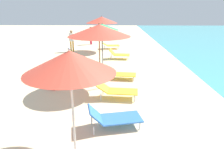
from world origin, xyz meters
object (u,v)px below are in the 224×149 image
object	(u,v)px
umbrella_second	(70,62)
cooler_box	(55,84)
lounger_third_inland	(117,90)
person_walking_mid	(91,34)
lounger_second_shoreside	(114,117)
umbrella_third	(99,30)
lounger_fourth_shoreside	(119,54)
person_walking_near	(72,39)
lounger_third_shoreside	(119,73)
umbrella_farthest	(102,20)
lounger_farthest_shoreside	(111,45)
umbrella_fourth	(102,27)

from	to	relation	value
umbrella_second	cooler_box	xyz separation A→B (m)	(-1.60, 4.09, -2.01)
lounger_third_inland	person_walking_mid	xyz separation A→B (m)	(-2.26, 11.99, 0.65)
lounger_second_shoreside	umbrella_third	world-z (taller)	umbrella_third
lounger_third_inland	lounger_fourth_shoreside	xyz separation A→B (m)	(0.20, 6.33, 0.00)
umbrella_second	person_walking_near	distance (m)	12.08
lounger_fourth_shoreside	person_walking_near	distance (m)	4.32
person_walking_mid	lounger_second_shoreside	bearing A→B (deg)	58.68
lounger_third_shoreside	person_walking_near	size ratio (longest dim) A/B	0.97
umbrella_farthest	lounger_third_inland	bearing A→B (deg)	-83.17
cooler_box	lounger_second_shoreside	bearing A→B (deg)	-49.96
lounger_fourth_shoreside	person_walking_mid	bearing A→B (deg)	118.57
lounger_farthest_shoreside	person_walking_mid	distance (m)	2.89
umbrella_third	cooler_box	size ratio (longest dim) A/B	5.09
umbrella_third	person_walking_near	size ratio (longest dim) A/B	1.67
lounger_third_shoreside	lounger_farthest_shoreside	distance (m)	7.62
lounger_fourth_shoreside	cooler_box	world-z (taller)	lounger_fourth_shoreside
umbrella_fourth	person_walking_near	distance (m)	4.59
lounger_third_shoreside	umbrella_fourth	world-z (taller)	umbrella_fourth
lounger_fourth_shoreside	umbrella_farthest	bearing A→B (deg)	121.08
lounger_farthest_shoreside	person_walking_mid	bearing A→B (deg)	125.21
umbrella_second	umbrella_fourth	world-z (taller)	umbrella_second
umbrella_fourth	person_walking_mid	bearing A→B (deg)	101.83
umbrella_farthest	person_walking_near	xyz separation A→B (m)	(-2.29, -0.25, -1.38)
lounger_third_shoreside	lounger_fourth_shoreside	bearing A→B (deg)	96.01
lounger_second_shoreside	lounger_third_inland	world-z (taller)	lounger_second_shoreside
lounger_third_shoreside	person_walking_mid	world-z (taller)	person_walking_mid
lounger_second_shoreside	lounger_fourth_shoreside	bearing A→B (deg)	76.24
umbrella_second	person_walking_near	world-z (taller)	umbrella_second
person_walking_mid	cooler_box	bearing A→B (deg)	48.10
umbrella_second	lounger_third_shoreside	size ratio (longest dim) A/B	1.59
umbrella_fourth	lounger_farthest_shoreside	world-z (taller)	umbrella_fourth
lounger_third_shoreside	cooler_box	world-z (taller)	lounger_third_shoreside
lounger_second_shoreside	person_walking_near	size ratio (longest dim) A/B	0.99
person_walking_near	person_walking_mid	world-z (taller)	person_walking_near
lounger_second_shoreside	lounger_third_inland	xyz separation A→B (m)	(0.11, 1.99, 0.02)
person_walking_near	lounger_second_shoreside	bearing A→B (deg)	-161.51
lounger_third_shoreside	umbrella_fourth	bearing A→B (deg)	115.46
umbrella_farthest	person_walking_mid	bearing A→B (deg)	111.25
lounger_second_shoreside	umbrella_third	xyz separation A→B (m)	(-0.58, 2.99, 2.11)
lounger_second_shoreside	umbrella_fourth	distance (m)	7.34
person_walking_near	umbrella_farthest	bearing A→B (deg)	-82.30
lounger_fourth_shoreside	umbrella_second	bearing A→B (deg)	-92.23
lounger_farthest_shoreside	lounger_fourth_shoreside	bearing A→B (deg)	-85.82
umbrella_fourth	lounger_second_shoreside	bearing A→B (deg)	-84.35
lounger_second_shoreside	lounger_farthest_shoreside	bearing A→B (deg)	79.85
umbrella_fourth	umbrella_second	bearing A→B (deg)	-91.42
lounger_third_shoreside	umbrella_farthest	distance (m)	7.09
umbrella_third	umbrella_fourth	world-z (taller)	umbrella_third
person_walking_near	lounger_third_inland	bearing A→B (deg)	-157.28
lounger_farthest_shoreside	person_walking_near	xyz separation A→B (m)	(-2.95, -1.18, 0.68)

